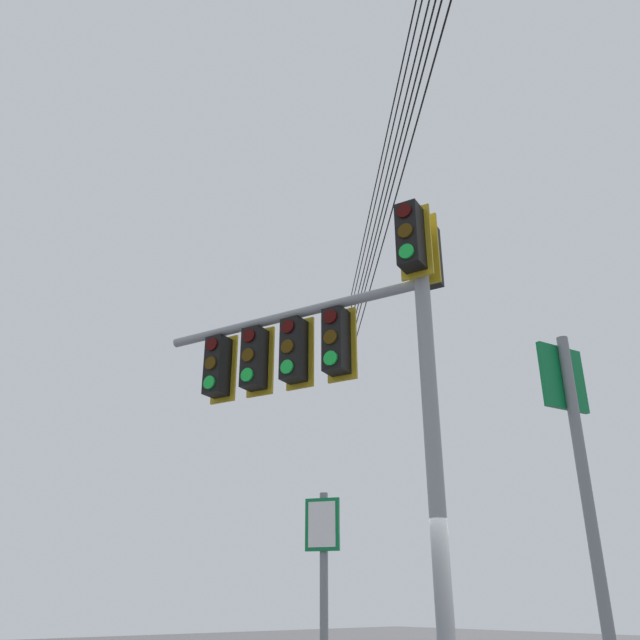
# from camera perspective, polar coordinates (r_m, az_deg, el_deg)

# --- Properties ---
(signal_mast_assembly) EXTENTS (4.31, 1.89, 6.52)m
(signal_mast_assembly) POSITION_cam_1_polar(r_m,az_deg,el_deg) (8.77, 2.06, -2.80)
(signal_mast_assembly) COLOR gray
(signal_mast_assembly) RESTS_ON ground
(route_sign_primary) EXTENTS (0.12, 0.38, 3.20)m
(route_sign_primary) POSITION_cam_1_polar(r_m,az_deg,el_deg) (4.19, 22.68, -17.41)
(route_sign_primary) COLOR slate
(route_sign_primary) RESTS_ON ground
(route_sign_secondary) EXTENTS (0.27, 0.18, 2.52)m
(route_sign_secondary) POSITION_cam_1_polar(r_m,az_deg,el_deg) (5.81, 0.31, -24.46)
(route_sign_secondary) COLOR slate
(route_sign_secondary) RESTS_ON ground
(overhead_wire_span) EXTENTS (14.27, 11.34, 2.36)m
(overhead_wire_span) POSITION_cam_1_polar(r_m,az_deg,el_deg) (11.03, 7.00, 16.27)
(overhead_wire_span) COLOR black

